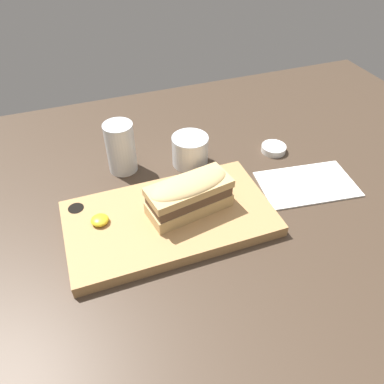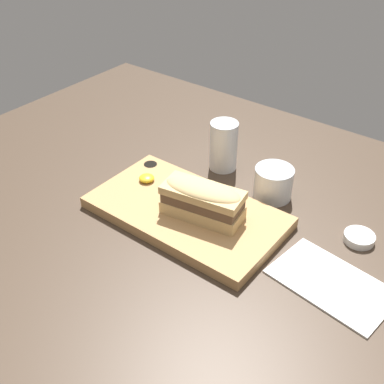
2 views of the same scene
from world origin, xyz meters
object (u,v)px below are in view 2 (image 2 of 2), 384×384
Objects in this scene: condiment_dish at (359,238)px; serving_board at (186,212)px; wine_glass at (273,184)px; napkin at (331,283)px; water_glass at (223,149)px; sandwich at (203,199)px.

serving_board is at bearing -155.29° from condiment_dish.
wine_glass reaches higher than napkin.
wine_glass is at bearing -11.59° from water_glass.
wine_glass is (10.57, 17.11, 1.92)cm from serving_board.
sandwich is 22.15cm from water_glass.
water_glass is at bearing 103.09° from serving_board.
water_glass reaches higher than napkin.
condiment_dish is at bearing 92.53° from napkin.
serving_board is at bearing 179.93° from sandwich.
sandwich reaches higher than wine_glass.
napkin is at bearing 1.04° from serving_board.
water_glass is (-8.89, 20.25, -1.28)cm from sandwich.
water_glass is 1.41× the size of wine_glass.
sandwich is at bearing -110.45° from wine_glass.
condiment_dish is (-0.61, 13.87, 0.59)cm from napkin.
napkin is 13.90cm from condiment_dish.
sandwich is at bearing -152.03° from condiment_dish.
wine_glass is 27.25cm from napkin.
wine_glass is 1.40× the size of condiment_dish.
serving_board is 4.75× the size of wine_glass.
wine_glass is 0.38× the size of napkin.
sandwich is 28.53cm from napkin.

